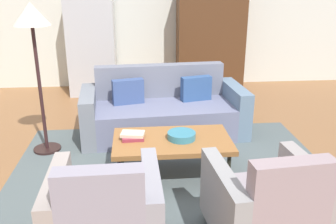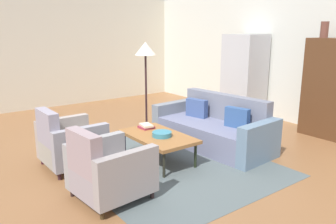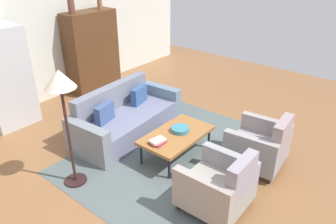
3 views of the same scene
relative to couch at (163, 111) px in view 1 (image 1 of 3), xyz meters
name	(u,v)px [view 1 (image 1 of 3)]	position (x,y,z in m)	size (l,w,h in m)	color
ground_plane	(150,179)	(-0.23, -1.25, -0.29)	(10.76, 10.76, 0.00)	brown
wall_back	(140,10)	(-0.23, 2.42, 1.11)	(8.97, 0.12, 2.80)	silver
area_rug	(172,172)	(0.01, -1.14, -0.28)	(3.40, 2.60, 0.01)	#4F5B5C
couch	(163,111)	(0.00, 0.00, 0.00)	(2.16, 1.05, 0.86)	slate
coffee_table	(172,142)	(0.01, -1.19, 0.09)	(1.20, 0.70, 0.42)	black
armchair_left	(105,218)	(-0.59, -2.35, 0.06)	(0.81, 0.81, 0.88)	#371F12
armchair_right	(269,209)	(0.61, -2.35, 0.06)	(0.87, 0.87, 0.88)	#35221C
fruit_bowl	(181,136)	(0.10, -1.19, 0.16)	(0.29, 0.29, 0.07)	teal
book_stack	(133,136)	(-0.39, -1.14, 0.16)	(0.26, 0.21, 0.07)	maroon
cabinet	(210,40)	(1.03, 2.07, 0.61)	(1.20, 0.51, 1.80)	#4E2F19
refrigerator	(92,41)	(-1.09, 1.97, 0.64)	(0.80, 0.73, 1.85)	#B7BABF
floor_lamp	(33,29)	(-1.44, -0.45, 1.16)	(0.40, 0.40, 1.72)	black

